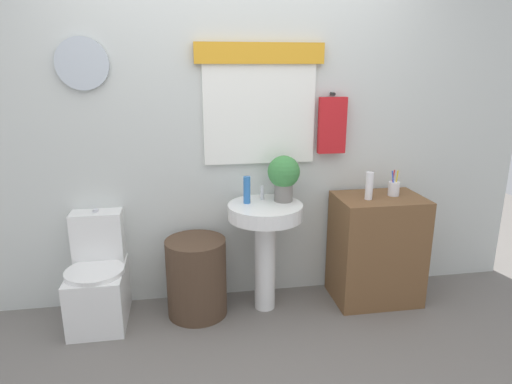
% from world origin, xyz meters
% --- Properties ---
extents(back_wall, '(4.40, 0.18, 2.60)m').
position_xyz_m(back_wall, '(0.00, 1.15, 1.30)').
color(back_wall, silver).
rests_on(back_wall, ground_plane).
extents(toilet, '(0.38, 0.51, 0.76)m').
position_xyz_m(toilet, '(-1.00, 0.89, 0.29)').
color(toilet, white).
rests_on(toilet, ground_plane).
extents(laundry_hamper, '(0.42, 0.42, 0.56)m').
position_xyz_m(laundry_hamper, '(-0.33, 0.85, 0.28)').
color(laundry_hamper, '#4C3828').
rests_on(laundry_hamper, ground_plane).
extents(pedestal_sink, '(0.52, 0.52, 0.79)m').
position_xyz_m(pedestal_sink, '(0.15, 0.85, 0.59)').
color(pedestal_sink, white).
rests_on(pedestal_sink, ground_plane).
extents(faucet, '(0.03, 0.03, 0.10)m').
position_xyz_m(faucet, '(0.15, 0.97, 0.84)').
color(faucet, silver).
rests_on(faucet, pedestal_sink).
extents(wooden_cabinet, '(0.62, 0.44, 0.80)m').
position_xyz_m(wooden_cabinet, '(0.99, 0.85, 0.40)').
color(wooden_cabinet, brown).
rests_on(wooden_cabinet, ground_plane).
extents(soap_bottle, '(0.05, 0.05, 0.19)m').
position_xyz_m(soap_bottle, '(0.03, 0.90, 0.88)').
color(soap_bottle, '#2D6BB7').
rests_on(soap_bottle, pedestal_sink).
extents(potted_plant, '(0.22, 0.22, 0.32)m').
position_xyz_m(potted_plant, '(0.29, 0.91, 0.98)').
color(potted_plant, slate).
rests_on(potted_plant, pedestal_sink).
extents(lotion_bottle, '(0.05, 0.05, 0.19)m').
position_xyz_m(lotion_bottle, '(0.88, 0.81, 0.90)').
color(lotion_bottle, white).
rests_on(lotion_bottle, wooden_cabinet).
extents(toothbrush_cup, '(0.08, 0.08, 0.19)m').
position_xyz_m(toothbrush_cup, '(1.10, 0.87, 0.85)').
color(toothbrush_cup, silver).
rests_on(toothbrush_cup, wooden_cabinet).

